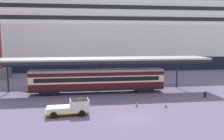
% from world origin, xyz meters
% --- Properties ---
extents(ground_plane, '(400.00, 400.00, 0.00)m').
position_xyz_m(ground_plane, '(0.00, 0.00, 0.00)').
color(ground_plane, slate).
extents(cruise_ship, '(154.19, 30.54, 39.35)m').
position_xyz_m(cruise_ship, '(-19.07, 54.94, 13.24)').
color(cruise_ship, black).
rests_on(cruise_ship, ground).
extents(platform_canopy, '(38.77, 5.87, 6.01)m').
position_xyz_m(platform_canopy, '(-2.75, 13.86, 5.75)').
color(platform_canopy, '#B2B2B2').
rests_on(platform_canopy, ground).
extents(train_carriage, '(22.60, 2.81, 4.11)m').
position_xyz_m(train_carriage, '(-2.75, 13.44, 2.31)').
color(train_carriage, black).
rests_on(train_carriage, ground).
extents(service_truck, '(5.35, 2.58, 2.02)m').
position_xyz_m(service_truck, '(-6.86, 1.96, 0.99)').
color(service_truck, silver).
rests_on(service_truck, ground).
extents(traffic_cone_near, '(0.36, 0.36, 0.72)m').
position_xyz_m(traffic_cone_near, '(1.94, 4.39, 0.35)').
color(traffic_cone_near, black).
rests_on(traffic_cone_near, ground).
extents(traffic_cone_mid, '(0.36, 0.36, 0.76)m').
position_xyz_m(traffic_cone_mid, '(-5.99, 6.14, 0.38)').
color(traffic_cone_mid, black).
rests_on(traffic_cone_mid, ground).
extents(traffic_cone_far, '(0.36, 0.36, 0.64)m').
position_xyz_m(traffic_cone_far, '(5.83, 3.49, 0.31)').
color(traffic_cone_far, black).
rests_on(traffic_cone_far, ground).
extents(quay_bollard, '(0.48, 0.48, 0.96)m').
position_xyz_m(quay_bollard, '(13.99, 7.99, 0.52)').
color(quay_bollard, black).
rests_on(quay_bollard, ground).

